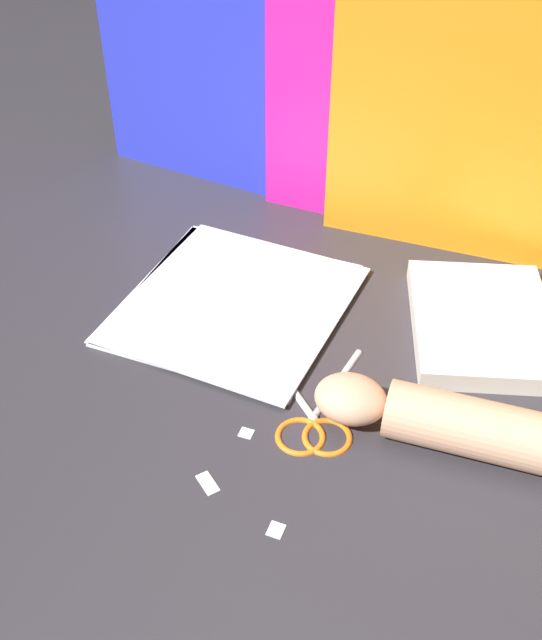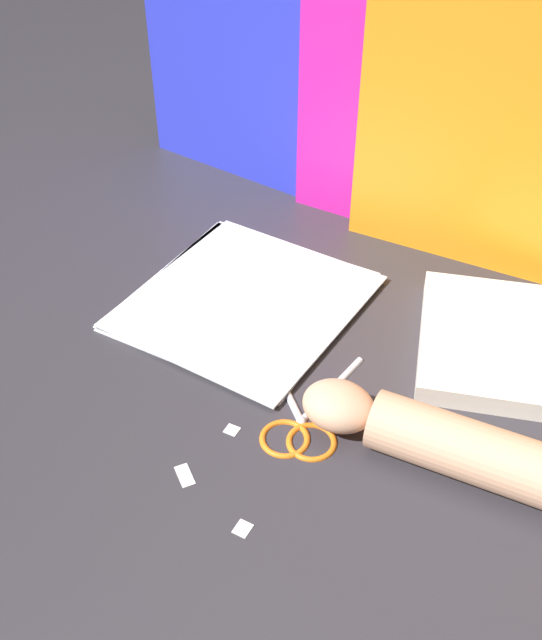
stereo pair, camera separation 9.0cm
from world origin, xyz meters
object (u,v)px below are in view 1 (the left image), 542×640
(book_closed, at_px, (482,323))
(paper_stack, at_px, (234,302))
(scissors, at_px, (314,417))
(hand_forearm, at_px, (451,422))

(book_closed, bearing_deg, paper_stack, -162.89)
(book_closed, height_order, scissors, book_closed)
(scissors, relative_size, hand_forearm, 0.64)
(scissors, bearing_deg, paper_stack, 141.90)
(paper_stack, bearing_deg, hand_forearm, -18.29)
(hand_forearm, bearing_deg, scissors, -166.57)
(book_closed, distance_m, hand_forearm, 0.21)
(book_closed, height_order, hand_forearm, hand_forearm)
(paper_stack, xyz_separation_m, scissors, (0.18, -0.14, -0.00))
(paper_stack, height_order, hand_forearm, hand_forearm)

